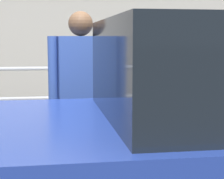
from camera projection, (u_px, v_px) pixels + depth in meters
sidewalk_curb at (93, 160)px, 5.17m from camera, size 36.00×2.84×0.15m
parking_meter at (134, 78)px, 3.93m from camera, size 0.16×0.17×1.55m
pedestrian_at_meter at (81, 89)px, 3.83m from camera, size 0.63×0.51×1.75m
background_railing at (84, 85)px, 6.30m from camera, size 24.06×0.06×1.06m
backdrop_wall at (74, 33)px, 8.82m from camera, size 32.00×0.50×3.54m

